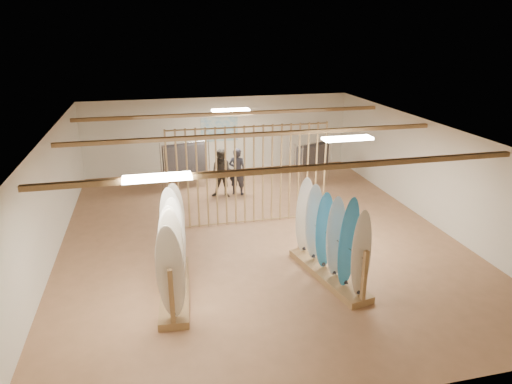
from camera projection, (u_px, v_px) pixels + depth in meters
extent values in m
plane|color=#AA7852|center=(256.00, 234.00, 12.24)|extent=(12.00, 12.00, 0.00)
plane|color=gray|center=(256.00, 131.00, 11.28)|extent=(12.00, 12.00, 0.00)
plane|color=white|center=(219.00, 134.00, 17.25)|extent=(12.00, 0.00, 12.00)
plane|color=white|center=(356.00, 323.00, 6.28)|extent=(12.00, 0.00, 12.00)
plane|color=white|center=(49.00, 201.00, 10.68)|extent=(0.00, 12.00, 12.00)
plane|color=white|center=(428.00, 171.00, 12.85)|extent=(0.00, 12.00, 12.00)
cube|color=#997345|center=(256.00, 135.00, 11.31)|extent=(9.50, 6.12, 0.10)
cube|color=white|center=(256.00, 134.00, 11.31)|extent=(1.20, 0.35, 0.06)
cylinder|color=tan|center=(168.00, 181.00, 12.02)|extent=(0.05, 0.05, 2.78)
cylinder|color=tan|center=(178.00, 181.00, 12.07)|extent=(0.05, 0.05, 2.78)
cylinder|color=tan|center=(188.00, 180.00, 12.13)|extent=(0.05, 0.05, 2.78)
cylinder|color=tan|center=(197.00, 179.00, 12.19)|extent=(0.05, 0.05, 2.78)
cylinder|color=tan|center=(207.00, 179.00, 12.24)|extent=(0.05, 0.05, 2.78)
cylinder|color=tan|center=(217.00, 178.00, 12.30)|extent=(0.05, 0.05, 2.78)
cylinder|color=tan|center=(226.00, 177.00, 12.35)|extent=(0.05, 0.05, 2.78)
cylinder|color=tan|center=(235.00, 176.00, 12.41)|extent=(0.05, 0.05, 2.78)
cylinder|color=tan|center=(245.00, 176.00, 12.47)|extent=(0.05, 0.05, 2.78)
cylinder|color=tan|center=(254.00, 175.00, 12.52)|extent=(0.05, 0.05, 2.78)
cylinder|color=tan|center=(263.00, 174.00, 12.58)|extent=(0.05, 0.05, 2.78)
cylinder|color=tan|center=(272.00, 174.00, 12.63)|extent=(0.05, 0.05, 2.78)
cylinder|color=tan|center=(281.00, 173.00, 12.69)|extent=(0.05, 0.05, 2.78)
cylinder|color=tan|center=(290.00, 173.00, 12.75)|extent=(0.05, 0.05, 2.78)
cylinder|color=tan|center=(299.00, 172.00, 12.80)|extent=(0.05, 0.05, 2.78)
cylinder|color=tan|center=(307.00, 171.00, 12.86)|extent=(0.05, 0.05, 2.78)
cylinder|color=tan|center=(316.00, 171.00, 12.92)|extent=(0.05, 0.05, 2.78)
cylinder|color=tan|center=(325.00, 170.00, 12.97)|extent=(0.05, 0.05, 2.78)
cube|color=#3895C6|center=(219.00, 129.00, 17.16)|extent=(1.40, 0.03, 0.90)
cube|color=#997345|center=(175.00, 290.00, 9.51)|extent=(0.80, 2.61, 0.16)
cylinder|color=black|center=(172.00, 248.00, 9.18)|extent=(0.24, 2.51, 0.01)
ellipsoid|color=silver|center=(170.00, 272.00, 8.14)|extent=(0.50, 0.11, 1.92)
ellipsoid|color=silver|center=(171.00, 260.00, 8.55)|extent=(0.50, 0.11, 1.92)
ellipsoid|color=white|center=(172.00, 250.00, 8.95)|extent=(0.50, 0.11, 1.92)
ellipsoid|color=white|center=(172.00, 240.00, 9.35)|extent=(0.50, 0.11, 1.92)
ellipsoid|color=white|center=(173.00, 231.00, 9.76)|extent=(0.50, 0.11, 1.92)
ellipsoid|color=silver|center=(173.00, 223.00, 10.16)|extent=(0.50, 0.11, 1.92)
cube|color=#997345|center=(328.00, 274.00, 10.10)|extent=(1.06, 2.59, 0.15)
cylinder|color=black|center=(330.00, 236.00, 9.78)|extent=(0.52, 2.43, 0.01)
ellipsoid|color=silver|center=(361.00, 254.00, 8.85)|extent=(0.49, 0.16, 1.88)
ellipsoid|color=#2D8CD1|center=(348.00, 245.00, 9.21)|extent=(0.49, 0.16, 1.88)
ellipsoid|color=white|center=(336.00, 236.00, 9.57)|extent=(0.49, 0.16, 1.88)
ellipsoid|color=#2D8CD1|center=(325.00, 229.00, 9.93)|extent=(0.49, 0.16, 1.88)
ellipsoid|color=white|center=(315.00, 222.00, 10.29)|extent=(0.49, 0.16, 1.88)
ellipsoid|color=white|center=(305.00, 215.00, 10.66)|extent=(0.49, 0.16, 1.88)
cylinder|color=silver|center=(184.00, 143.00, 15.11)|extent=(1.51, 0.41, 0.03)
cube|color=black|center=(185.00, 158.00, 15.28)|extent=(1.49, 0.73, 0.94)
cylinder|color=silver|center=(185.00, 166.00, 15.37)|extent=(0.03, 0.03, 1.66)
cylinder|color=silver|center=(313.00, 143.00, 15.87)|extent=(1.25, 0.60, 0.03)
cube|color=black|center=(313.00, 156.00, 16.03)|extent=(1.29, 0.84, 0.83)
cylinder|color=silver|center=(312.00, 162.00, 16.10)|extent=(0.03, 0.03, 1.46)
imported|color=#27262E|center=(237.00, 168.00, 14.85)|extent=(0.78, 0.69, 1.78)
imported|color=#332E27|center=(223.00, 170.00, 14.62)|extent=(1.03, 0.91, 1.80)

